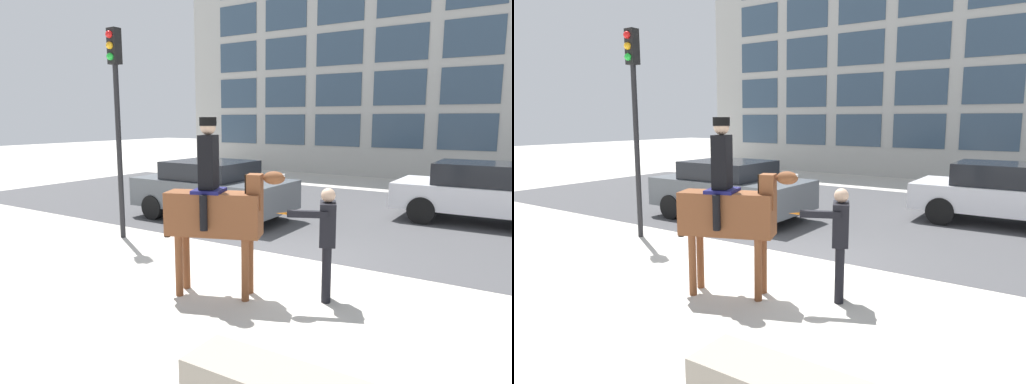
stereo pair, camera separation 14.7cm
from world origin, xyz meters
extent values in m
plane|color=beige|center=(0.00, 0.00, 0.00)|extent=(80.00, 80.00, 0.00)
cube|color=#444447|center=(0.00, 4.75, 0.00)|extent=(24.73, 8.50, 0.01)
cube|color=#A8A8A3|center=(0.00, 13.00, 7.15)|extent=(24.73, 0.30, 14.31)
cube|color=#33475B|center=(-9.52, 12.83, 2.04)|extent=(2.18, 0.02, 1.44)
cube|color=#33475B|center=(-6.80, 12.83, 2.04)|extent=(2.18, 0.02, 1.44)
cube|color=#33475B|center=(-4.08, 12.83, 2.04)|extent=(2.18, 0.02, 1.44)
cube|color=#33475B|center=(-1.36, 12.83, 2.04)|extent=(2.18, 0.02, 1.44)
cube|color=#33475B|center=(1.36, 12.83, 2.04)|extent=(2.18, 0.02, 1.44)
cube|color=#33475B|center=(-9.52, 12.83, 3.84)|extent=(2.18, 0.02, 1.44)
cube|color=#33475B|center=(-6.80, 12.83, 3.84)|extent=(2.18, 0.02, 1.44)
cube|color=#33475B|center=(-4.08, 12.83, 3.84)|extent=(2.18, 0.02, 1.44)
cube|color=#33475B|center=(-1.36, 12.83, 3.84)|extent=(2.18, 0.02, 1.44)
cube|color=#33475B|center=(1.36, 12.83, 3.84)|extent=(2.18, 0.02, 1.44)
cube|color=#33475B|center=(-9.52, 12.83, 5.64)|extent=(2.18, 0.02, 1.44)
cube|color=#33475B|center=(-6.80, 12.83, 5.64)|extent=(2.18, 0.02, 1.44)
cube|color=#33475B|center=(-4.08, 12.83, 5.64)|extent=(2.18, 0.02, 1.44)
cube|color=#33475B|center=(-1.36, 12.83, 5.64)|extent=(2.18, 0.02, 1.44)
cube|color=#33475B|center=(1.36, 12.83, 5.64)|extent=(2.18, 0.02, 1.44)
cube|color=#33475B|center=(-9.52, 12.83, 7.44)|extent=(2.18, 0.02, 1.44)
cube|color=#33475B|center=(-6.80, 12.83, 7.44)|extent=(2.18, 0.02, 1.44)
cube|color=#33475B|center=(-4.08, 12.83, 7.44)|extent=(2.18, 0.02, 1.44)
cube|color=brown|center=(0.05, -1.76, 1.21)|extent=(1.43, 0.90, 0.62)
cylinder|color=brown|center=(0.45, -1.44, 0.45)|extent=(0.11, 0.11, 0.90)
cylinder|color=brown|center=(0.56, -1.73, 0.45)|extent=(0.11, 0.11, 0.90)
cylinder|color=brown|center=(-0.47, -1.79, 0.45)|extent=(0.11, 0.11, 0.90)
cylinder|color=brown|center=(-0.36, -2.08, 0.45)|extent=(0.11, 0.11, 0.90)
cube|color=brown|center=(0.61, -1.54, 1.55)|extent=(0.27, 0.30, 0.49)
cube|color=black|center=(0.50, -1.59, 1.57)|extent=(0.07, 0.09, 0.44)
ellipsoid|color=brown|center=(0.86, -1.45, 1.75)|extent=(0.36, 0.29, 0.18)
cube|color=silver|center=(0.95, -1.41, 1.77)|extent=(0.12, 0.09, 0.07)
cylinder|color=black|center=(-0.63, -2.01, 1.10)|extent=(0.09, 0.09, 0.55)
cube|color=#14144C|center=(-0.01, -1.78, 1.54)|extent=(0.55, 0.59, 0.05)
cube|color=black|center=(-0.01, -1.78, 1.95)|extent=(0.32, 0.38, 0.76)
sphere|color=#D1A889|center=(-0.01, -1.78, 2.44)|extent=(0.22, 0.22, 0.22)
cylinder|color=black|center=(-0.01, -1.78, 2.52)|extent=(0.24, 0.24, 0.12)
cylinder|color=black|center=(-0.11, -1.53, 1.27)|extent=(0.11, 0.11, 0.50)
cylinder|color=black|center=(0.08, -2.03, 1.27)|extent=(0.11, 0.11, 0.50)
cylinder|color=black|center=(1.55, -1.17, 0.41)|extent=(0.13, 0.13, 0.82)
cylinder|color=black|center=(1.49, -1.02, 0.41)|extent=(0.13, 0.13, 0.82)
cube|color=black|center=(1.52, -1.10, 1.12)|extent=(0.36, 0.45, 0.60)
sphere|color=#D1A889|center=(1.52, -1.10, 1.51)|extent=(0.20, 0.20, 0.20)
cube|color=black|center=(1.34, -1.37, 1.28)|extent=(0.54, 0.31, 0.09)
cone|color=orange|center=(1.03, -1.52, 1.28)|extent=(0.18, 0.11, 0.04)
cube|color=#51565B|center=(-3.13, 2.37, 0.68)|extent=(4.02, 1.99, 0.73)
cube|color=black|center=(-3.23, 2.37, 1.27)|extent=(2.01, 1.75, 0.45)
cylinder|color=black|center=(-1.88, 1.45, 0.32)|extent=(0.63, 0.24, 0.63)
cylinder|color=black|center=(-1.88, 3.28, 0.32)|extent=(0.63, 0.24, 0.63)
cylinder|color=black|center=(-4.37, 1.45, 0.32)|extent=(0.63, 0.24, 0.63)
cylinder|color=black|center=(-4.37, 3.28, 0.32)|extent=(0.63, 0.24, 0.63)
cube|color=silver|center=(2.87, 5.49, 0.65)|extent=(4.23, 1.95, 0.63)
cube|color=black|center=(2.76, 5.49, 1.23)|extent=(2.11, 1.71, 0.53)
cylinder|color=black|center=(1.55, 4.59, 0.34)|extent=(0.67, 0.23, 0.67)
cylinder|color=black|center=(1.55, 6.38, 0.34)|extent=(0.67, 0.23, 0.67)
cylinder|color=black|center=(-3.64, -0.22, 1.83)|extent=(0.11, 0.11, 3.66)
cube|color=black|center=(-3.64, -0.22, 4.02)|extent=(0.24, 0.19, 0.72)
sphere|color=red|center=(-3.64, -0.33, 4.24)|extent=(0.15, 0.15, 0.15)
sphere|color=orange|center=(-3.64, -0.33, 4.02)|extent=(0.15, 0.15, 0.15)
sphere|color=green|center=(-3.64, -0.33, 3.81)|extent=(0.15, 0.15, 0.15)
camera|label=1|loc=(3.97, -6.85, 2.55)|focal=32.00mm
camera|label=2|loc=(4.10, -6.77, 2.55)|focal=32.00mm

